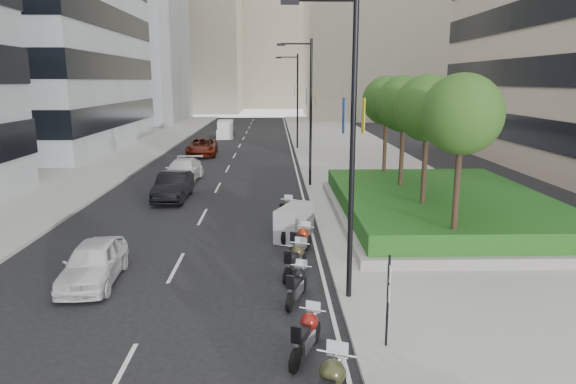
{
  "coord_description": "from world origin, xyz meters",
  "views": [
    {
      "loc": [
        2.06,
        -13.54,
        6.58
      ],
      "look_at": [
        2.62,
        7.44,
        2.0
      ],
      "focal_mm": 32.0,
      "sensor_mm": 36.0,
      "label": 1
    }
  ],
  "objects_px": {
    "lamp_post_1": "(308,106)",
    "parking_sign": "(388,296)",
    "motorcycle_1": "(306,335)",
    "delivery_van": "(225,130)",
    "car_a": "(93,262)",
    "motorcycle_4": "(301,241)",
    "car_b": "(173,186)",
    "lamp_post_0": "(347,135)",
    "motorcycle_5": "(294,222)",
    "car_d": "(202,147)",
    "motorcycle_3": "(295,261)",
    "motorcycle_2": "(297,285)",
    "lamp_post_2": "(296,97)",
    "car_c": "(183,171)",
    "motorcycle_6": "(286,212)"
  },
  "relations": [
    {
      "from": "motorcycle_2",
      "to": "car_a",
      "type": "distance_m",
      "value": 6.87
    },
    {
      "from": "car_b",
      "to": "car_a",
      "type": "bearing_deg",
      "value": -90.73
    },
    {
      "from": "parking_sign",
      "to": "car_a",
      "type": "distance_m",
      "value": 9.94
    },
    {
      "from": "parking_sign",
      "to": "motorcycle_5",
      "type": "bearing_deg",
      "value": 101.64
    },
    {
      "from": "motorcycle_2",
      "to": "delivery_van",
      "type": "distance_m",
      "value": 45.97
    },
    {
      "from": "motorcycle_5",
      "to": "car_d",
      "type": "relative_size",
      "value": 0.46
    },
    {
      "from": "lamp_post_0",
      "to": "lamp_post_2",
      "type": "bearing_deg",
      "value": 90.0
    },
    {
      "from": "lamp_post_1",
      "to": "delivery_van",
      "type": "height_order",
      "value": "lamp_post_1"
    },
    {
      "from": "motorcycle_4",
      "to": "lamp_post_1",
      "type": "bearing_deg",
      "value": 20.09
    },
    {
      "from": "lamp_post_0",
      "to": "lamp_post_2",
      "type": "xyz_separation_m",
      "value": [
        0.0,
        35.0,
        0.0
      ]
    },
    {
      "from": "lamp_post_1",
      "to": "car_b",
      "type": "distance_m",
      "value": 9.43
    },
    {
      "from": "delivery_van",
      "to": "car_d",
      "type": "bearing_deg",
      "value": -97.34
    },
    {
      "from": "motorcycle_5",
      "to": "parking_sign",
      "type": "bearing_deg",
      "value": -145.0
    },
    {
      "from": "motorcycle_6",
      "to": "car_c",
      "type": "relative_size",
      "value": 0.42
    },
    {
      "from": "motorcycle_2",
      "to": "parking_sign",
      "type": "bearing_deg",
      "value": -126.52
    },
    {
      "from": "parking_sign",
      "to": "car_c",
      "type": "relative_size",
      "value": 0.49
    },
    {
      "from": "car_a",
      "to": "delivery_van",
      "type": "bearing_deg",
      "value": 86.33
    },
    {
      "from": "lamp_post_1",
      "to": "parking_sign",
      "type": "xyz_separation_m",
      "value": [
        0.66,
        -20.0,
        -3.61
      ]
    },
    {
      "from": "motorcycle_1",
      "to": "motorcycle_6",
      "type": "height_order",
      "value": "motorcycle_6"
    },
    {
      "from": "car_a",
      "to": "delivery_van",
      "type": "relative_size",
      "value": 0.85
    },
    {
      "from": "parking_sign",
      "to": "motorcycle_4",
      "type": "height_order",
      "value": "parking_sign"
    },
    {
      "from": "parking_sign",
      "to": "motorcycle_3",
      "type": "relative_size",
      "value": 1.24
    },
    {
      "from": "parking_sign",
      "to": "motorcycle_1",
      "type": "relative_size",
      "value": 1.29
    },
    {
      "from": "lamp_post_1",
      "to": "motorcycle_6",
      "type": "height_order",
      "value": "lamp_post_1"
    },
    {
      "from": "lamp_post_0",
      "to": "motorcycle_1",
      "type": "height_order",
      "value": "lamp_post_0"
    },
    {
      "from": "lamp_post_0",
      "to": "car_d",
      "type": "xyz_separation_m",
      "value": [
        -8.54,
        31.23,
        -4.3
      ]
    },
    {
      "from": "lamp_post_2",
      "to": "motorcycle_1",
      "type": "height_order",
      "value": "lamp_post_2"
    },
    {
      "from": "motorcycle_1",
      "to": "lamp_post_1",
      "type": "bearing_deg",
      "value": 18.88
    },
    {
      "from": "motorcycle_3",
      "to": "motorcycle_6",
      "type": "relative_size",
      "value": 0.94
    },
    {
      "from": "motorcycle_6",
      "to": "car_c",
      "type": "bearing_deg",
      "value": 45.8
    },
    {
      "from": "lamp_post_2",
      "to": "motorcycle_6",
      "type": "bearing_deg",
      "value": -93.36
    },
    {
      "from": "motorcycle_1",
      "to": "motorcycle_4",
      "type": "height_order",
      "value": "motorcycle_4"
    },
    {
      "from": "delivery_van",
      "to": "lamp_post_1",
      "type": "bearing_deg",
      "value": -79.03
    },
    {
      "from": "motorcycle_4",
      "to": "car_c",
      "type": "bearing_deg",
      "value": 50.29
    },
    {
      "from": "parking_sign",
      "to": "motorcycle_3",
      "type": "distance_m",
      "value": 5.5
    },
    {
      "from": "car_a",
      "to": "car_b",
      "type": "distance_m",
      "value": 12.16
    },
    {
      "from": "lamp_post_2",
      "to": "motorcycle_3",
      "type": "height_order",
      "value": "lamp_post_2"
    },
    {
      "from": "motorcycle_5",
      "to": "car_b",
      "type": "xyz_separation_m",
      "value": [
        -6.51,
        7.52,
        0.06
      ]
    },
    {
      "from": "lamp_post_2",
      "to": "motorcycle_4",
      "type": "bearing_deg",
      "value": -92.03
    },
    {
      "from": "lamp_post_0",
      "to": "motorcycle_5",
      "type": "height_order",
      "value": "lamp_post_0"
    },
    {
      "from": "motorcycle_4",
      "to": "car_d",
      "type": "xyz_separation_m",
      "value": [
        -7.45,
        27.08,
        0.2
      ]
    },
    {
      "from": "parking_sign",
      "to": "motorcycle_3",
      "type": "height_order",
      "value": "parking_sign"
    },
    {
      "from": "lamp_post_2",
      "to": "motorcycle_5",
      "type": "bearing_deg",
      "value": -92.52
    },
    {
      "from": "motorcycle_4",
      "to": "car_b",
      "type": "relative_size",
      "value": 0.42
    },
    {
      "from": "motorcycle_2",
      "to": "delivery_van",
      "type": "relative_size",
      "value": 0.4
    },
    {
      "from": "lamp_post_0",
      "to": "car_d",
      "type": "relative_size",
      "value": 1.63
    },
    {
      "from": "lamp_post_2",
      "to": "car_b",
      "type": "distance_m",
      "value": 22.95
    },
    {
      "from": "motorcycle_3",
      "to": "motorcycle_4",
      "type": "xyz_separation_m",
      "value": [
        0.3,
        2.12,
        -0.0
      ]
    },
    {
      "from": "parking_sign",
      "to": "motorcycle_6",
      "type": "distance_m",
      "value": 11.83
    },
    {
      "from": "delivery_van",
      "to": "car_c",
      "type": "bearing_deg",
      "value": -95.06
    }
  ]
}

